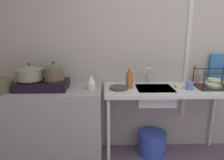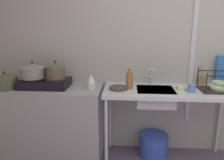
% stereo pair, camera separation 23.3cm
% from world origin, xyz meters
% --- Properties ---
extents(wall_back, '(5.48, 0.10, 2.68)m').
position_xyz_m(wall_back, '(0.00, 1.82, 1.34)').
color(wall_back, '#A19B95').
rests_on(wall_back, ground).
extents(wall_metal_strip, '(0.05, 0.01, 2.14)m').
position_xyz_m(wall_metal_strip, '(0.00, 1.76, 1.47)').
color(wall_metal_strip, '#B6B9BA').
extents(counter_concrete, '(1.23, 0.54, 0.86)m').
position_xyz_m(counter_concrete, '(-1.65, 1.49, 0.43)').
color(counter_concrete, gray).
rests_on(counter_concrete, ground).
extents(counter_sink, '(1.41, 0.54, 0.86)m').
position_xyz_m(counter_sink, '(-0.29, 1.49, 0.79)').
color(counter_sink, '#B6B9BA').
rests_on(counter_sink, ground).
extents(stove, '(0.54, 0.34, 0.11)m').
position_xyz_m(stove, '(-1.66, 1.49, 0.92)').
color(stove, black).
rests_on(stove, counter_concrete).
extents(pot_on_left_burner, '(0.28, 0.28, 0.18)m').
position_xyz_m(pot_on_left_burner, '(-1.79, 1.49, 1.05)').
color(pot_on_left_burner, slate).
rests_on(pot_on_left_burner, stove).
extents(pot_on_right_burner, '(0.21, 0.21, 0.20)m').
position_xyz_m(pot_on_right_burner, '(-1.53, 1.49, 1.06)').
color(pot_on_right_burner, brown).
rests_on(pot_on_right_burner, stove).
extents(pot_beside_stove, '(0.28, 0.28, 0.19)m').
position_xyz_m(pot_beside_stove, '(-2.08, 1.42, 0.95)').
color(pot_beside_stove, '#454534').
rests_on(pot_beside_stove, counter_concrete).
extents(percolator, '(0.09, 0.09, 0.16)m').
position_xyz_m(percolator, '(-1.13, 1.46, 0.94)').
color(percolator, silver).
rests_on(percolator, counter_concrete).
extents(sink_basin, '(0.40, 0.34, 0.17)m').
position_xyz_m(sink_basin, '(-0.44, 1.49, 0.78)').
color(sink_basin, '#B6B9BA').
rests_on(sink_basin, counter_sink).
extents(faucet, '(0.12, 0.07, 0.20)m').
position_xyz_m(faucet, '(-0.47, 1.65, 1.00)').
color(faucet, '#B6B9BA').
rests_on(faucet, counter_sink).
extents(frying_pan, '(0.20, 0.20, 0.03)m').
position_xyz_m(frying_pan, '(-0.84, 1.46, 0.88)').
color(frying_pan, '#3E3733').
rests_on(frying_pan, counter_sink).
extents(dish_rack, '(0.37, 0.29, 0.22)m').
position_xyz_m(dish_rack, '(0.21, 1.49, 0.91)').
color(dish_rack, black).
rests_on(dish_rack, counter_sink).
extents(cup_by_rack, '(0.08, 0.08, 0.09)m').
position_xyz_m(cup_by_rack, '(-0.08, 1.42, 0.91)').
color(cup_by_rack, '#5371B6').
rests_on(cup_by_rack, counter_sink).
extents(small_bowl_on_drainboard, '(0.10, 0.10, 0.04)m').
position_xyz_m(small_bowl_on_drainboard, '(-0.17, 1.50, 0.88)').
color(small_bowl_on_drainboard, beige).
rests_on(small_bowl_on_drainboard, counter_sink).
extents(bottle_by_sink, '(0.08, 0.08, 0.22)m').
position_xyz_m(bottle_by_sink, '(-0.72, 1.50, 0.96)').
color(bottle_by_sink, '#94592B').
rests_on(bottle_by_sink, counter_sink).
extents(cereal_box, '(0.18, 0.06, 0.34)m').
position_xyz_m(cereal_box, '(0.35, 1.72, 1.03)').
color(cereal_box, '#2E66A6').
rests_on(cereal_box, counter_sink).
extents(utensil_jar, '(0.07, 0.07, 0.23)m').
position_xyz_m(utensil_jar, '(0.12, 1.71, 0.92)').
color(utensil_jar, '#956949').
rests_on(utensil_jar, counter_sink).
extents(bucket_on_floor, '(0.34, 0.34, 0.28)m').
position_xyz_m(bucket_on_floor, '(-0.41, 1.58, 0.14)').
color(bucket_on_floor, '#324AB4').
rests_on(bucket_on_floor, ground).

